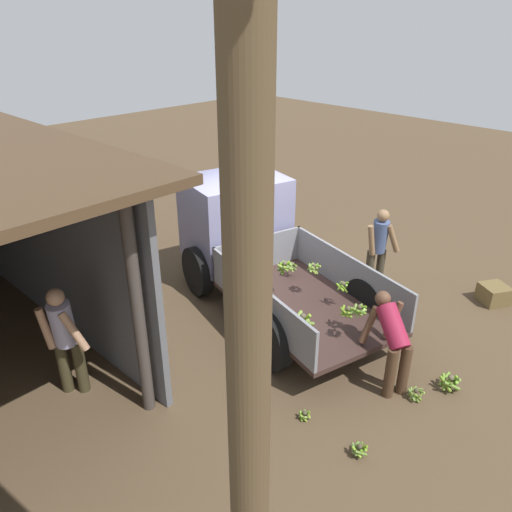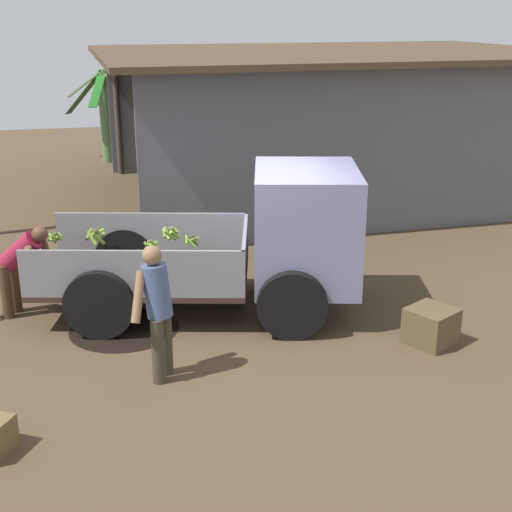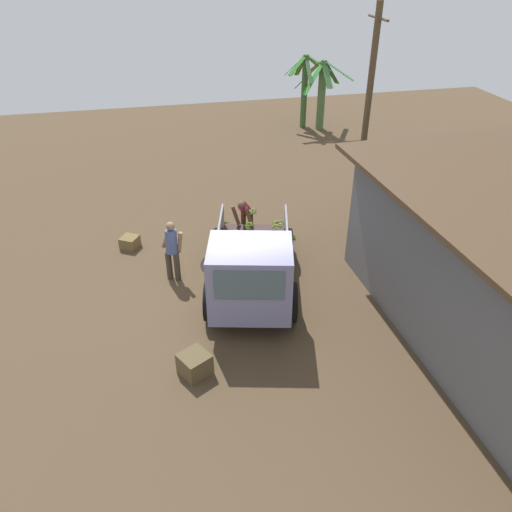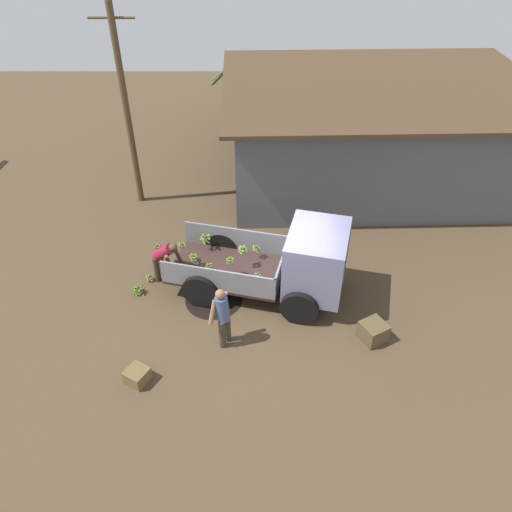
# 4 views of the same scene
# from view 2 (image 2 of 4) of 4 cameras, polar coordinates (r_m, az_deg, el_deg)

# --- Properties ---
(ground) EXTENTS (36.00, 36.00, 0.00)m
(ground) POSITION_cam_2_polar(r_m,az_deg,el_deg) (10.42, -1.00, -4.38)
(ground) COLOR #4E3C29
(mud_patch_0) EXTENTS (1.50, 1.50, 0.01)m
(mud_patch_0) POSITION_cam_2_polar(r_m,az_deg,el_deg) (10.01, -10.48, -5.74)
(mud_patch_0) COLOR black
(mud_patch_0) RESTS_ON ground
(cargo_truck) EXTENTS (4.81, 2.90, 2.08)m
(cargo_truck) POSITION_cam_2_polar(r_m,az_deg,el_deg) (10.09, 1.27, 1.43)
(cargo_truck) COLOR #392622
(cargo_truck) RESTS_ON ground
(warehouse_shed) EXTENTS (10.84, 8.10, 3.28)m
(warehouse_shed) POSITION_cam_2_polar(r_m,az_deg,el_deg) (17.19, 7.87, 13.29)
(warehouse_shed) COLOR #5A5C61
(warehouse_shed) RESTS_ON ground
(banana_palm_3) EXTENTS (2.08, 2.61, 2.58)m
(banana_palm_3) POSITION_cam_2_polar(r_m,az_deg,el_deg) (20.92, -11.93, 11.09)
(banana_palm_3) COLOR #5A7A4C
(banana_palm_3) RESTS_ON ground
(person_foreground_visitor) EXTENTS (0.57, 0.60, 1.65)m
(person_foreground_visitor) POSITION_cam_2_polar(r_m,az_deg,el_deg) (8.31, -7.91, -4.02)
(person_foreground_visitor) COLOR #3D3629
(person_foreground_visitor) RESTS_ON ground
(person_worker_loading) EXTENTS (0.81, 0.76, 1.36)m
(person_worker_loading) POSITION_cam_2_polar(r_m,az_deg,el_deg) (10.48, -18.27, -0.55)
(person_worker_loading) COLOR #47301F
(person_worker_loading) RESTS_ON ground
(person_bystander_near_shed) EXTENTS (0.65, 0.53, 1.70)m
(person_bystander_near_shed) POSITION_cam_2_polar(r_m,az_deg,el_deg) (13.68, -4.57, 5.48)
(person_bystander_near_shed) COLOR #38311D
(person_bystander_near_shed) RESTS_ON ground
(banana_bunch_on_ground_0) EXTENTS (0.23, 0.22, 0.18)m
(banana_bunch_on_ground_0) POSITION_cam_2_polar(r_m,az_deg,el_deg) (12.05, -19.71, -1.70)
(banana_bunch_on_ground_0) COLOR #443D2C
(banana_bunch_on_ground_0) RESTS_ON ground
(banana_bunch_on_ground_3) EXTENTS (0.18, 0.18, 0.13)m
(banana_bunch_on_ground_3) POSITION_cam_2_polar(r_m,az_deg,el_deg) (11.99, -15.63, -1.53)
(banana_bunch_on_ground_3) COLOR #463F2E
(banana_bunch_on_ground_3) RESTS_ON ground
(wooden_crate_1) EXTENTS (0.76, 0.76, 0.48)m
(wooden_crate_1) POSITION_cam_2_polar(r_m,az_deg,el_deg) (9.63, 13.82, -5.46)
(wooden_crate_1) COLOR brown
(wooden_crate_1) RESTS_ON ground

